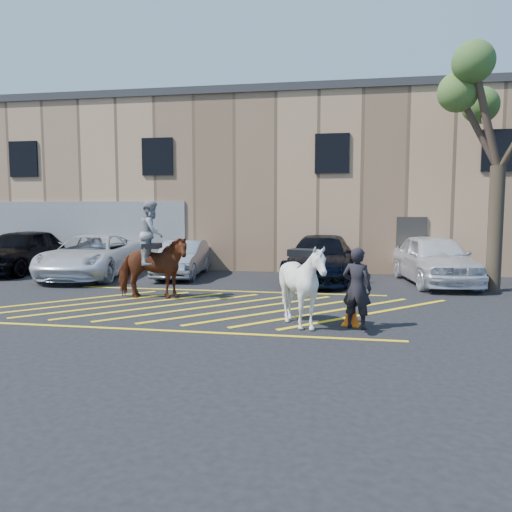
% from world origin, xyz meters
% --- Properties ---
extents(ground, '(90.00, 90.00, 0.00)m').
position_xyz_m(ground, '(0.00, 0.00, 0.00)').
color(ground, black).
rests_on(ground, ground).
extents(car_black_suv, '(2.32, 5.13, 1.71)m').
position_xyz_m(car_black_suv, '(-9.02, 5.14, 0.86)').
color(car_black_suv, black).
rests_on(car_black_suv, ground).
extents(car_white_pickup, '(3.19, 5.83, 1.55)m').
position_xyz_m(car_white_pickup, '(-5.63, 4.41, 0.77)').
color(car_white_pickup, white).
rests_on(car_white_pickup, ground).
extents(car_silver_sedan, '(1.74, 4.13, 1.33)m').
position_xyz_m(car_silver_sedan, '(-2.37, 5.06, 0.66)').
color(car_silver_sedan, '#9397A1').
rests_on(car_silver_sedan, ground).
extents(car_blue_suv, '(2.51, 5.50, 1.56)m').
position_xyz_m(car_blue_suv, '(2.71, 5.00, 0.78)').
color(car_blue_suv, black).
rests_on(car_blue_suv, ground).
extents(car_white_suv, '(2.61, 5.12, 1.67)m').
position_xyz_m(car_white_suv, '(6.50, 4.89, 0.83)').
color(car_white_suv, white).
rests_on(car_white_suv, ground).
extents(handler, '(0.73, 0.60, 1.73)m').
position_xyz_m(handler, '(3.78, -1.90, 0.87)').
color(handler, black).
rests_on(handler, ground).
extents(warehouse, '(32.42, 10.20, 7.30)m').
position_xyz_m(warehouse, '(-0.01, 11.99, 3.65)').
color(warehouse, tan).
rests_on(warehouse, ground).
extents(hatching_zone, '(12.60, 5.12, 0.01)m').
position_xyz_m(hatching_zone, '(-0.00, -0.30, 0.01)').
color(hatching_zone, yellow).
rests_on(hatching_zone, ground).
extents(mounted_bay, '(2.18, 1.21, 2.74)m').
position_xyz_m(mounted_bay, '(-1.78, 0.64, 1.11)').
color(mounted_bay, maroon).
rests_on(mounted_bay, ground).
extents(saddled_white, '(1.80, 1.94, 1.81)m').
position_xyz_m(saddled_white, '(2.65, -2.04, 0.91)').
color(saddled_white, white).
rests_on(saddled_white, ground).
extents(traffic_cone, '(0.44, 0.44, 0.73)m').
position_xyz_m(traffic_cone, '(3.69, -1.61, 0.37)').
color(traffic_cone, orange).
rests_on(traffic_cone, ground).
extents(tree, '(3.99, 4.37, 7.31)m').
position_xyz_m(tree, '(7.99, 3.62, 5.69)').
color(tree, '#423828').
rests_on(tree, ground).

